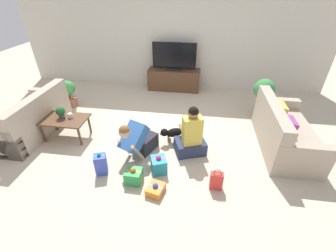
# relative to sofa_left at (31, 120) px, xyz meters

# --- Properties ---
(ground_plane) EXTENTS (16.00, 16.00, 0.00)m
(ground_plane) POSITION_rel_sofa_left_xyz_m (2.43, 0.25, -0.30)
(ground_plane) COLOR beige
(wall_back) EXTENTS (8.40, 0.06, 2.60)m
(wall_back) POSITION_rel_sofa_left_xyz_m (2.43, 2.88, 1.00)
(wall_back) COLOR beige
(wall_back) RESTS_ON ground_plane
(sofa_left) EXTENTS (0.83, 1.73, 0.85)m
(sofa_left) POSITION_rel_sofa_left_xyz_m (0.00, 0.00, 0.00)
(sofa_left) COLOR tan
(sofa_left) RESTS_ON ground_plane
(sofa_right) EXTENTS (0.83, 1.73, 0.85)m
(sofa_right) POSITION_rel_sofa_left_xyz_m (4.86, 0.25, 0.00)
(sofa_right) COLOR tan
(sofa_right) RESTS_ON ground_plane
(coffee_table) EXTENTS (0.86, 0.54, 0.42)m
(coffee_table) POSITION_rel_sofa_left_xyz_m (0.77, -0.05, 0.07)
(coffee_table) COLOR brown
(coffee_table) RESTS_ON ground_plane
(tv_console) EXTENTS (1.43, 0.44, 0.58)m
(tv_console) POSITION_rel_sofa_left_xyz_m (2.57, 2.59, -0.02)
(tv_console) COLOR brown
(tv_console) RESTS_ON ground_plane
(tv) EXTENTS (1.17, 0.20, 0.73)m
(tv) POSITION_rel_sofa_left_xyz_m (2.57, 2.59, 0.60)
(tv) COLOR black
(tv) RESTS_ON tv_console
(potted_plant_corner_left) EXTENTS (0.36, 0.36, 0.65)m
(potted_plant_corner_left) POSITION_rel_sofa_left_xyz_m (0.15, 1.22, 0.06)
(potted_plant_corner_left) COLOR #A36042
(potted_plant_corner_left) RESTS_ON ground_plane
(potted_plant_corner_right) EXTENTS (0.45, 0.45, 0.84)m
(potted_plant_corner_right) POSITION_rel_sofa_left_xyz_m (4.71, 1.46, 0.24)
(potted_plant_corner_right) COLOR #A36042
(potted_plant_corner_right) RESTS_ON ground_plane
(person_kneeling) EXTENTS (0.60, 0.83, 0.78)m
(person_kneeling) POSITION_rel_sofa_left_xyz_m (2.30, -0.40, 0.03)
(person_kneeling) COLOR #23232D
(person_kneeling) RESTS_ON ground_plane
(person_sitting) EXTENTS (0.62, 0.59, 0.95)m
(person_sitting) POSITION_rel_sofa_left_xyz_m (3.21, -0.19, 0.03)
(person_sitting) COLOR #283351
(person_sitting) RESTS_ON ground_plane
(dog) EXTENTS (0.49, 0.30, 0.32)m
(dog) POSITION_rel_sofa_left_xyz_m (2.83, 0.08, -0.10)
(dog) COLOR black
(dog) RESTS_ON ground_plane
(gift_box_a) EXTENTS (0.25, 0.24, 0.28)m
(gift_box_a) POSITION_rel_sofa_left_xyz_m (2.39, -1.03, -0.19)
(gift_box_a) COLOR #2D934C
(gift_box_a) RESTS_ON ground_plane
(gift_box_b) EXTENTS (0.23, 0.22, 0.41)m
(gift_box_b) POSITION_rel_sofa_left_xyz_m (1.82, -0.91, -0.13)
(gift_box_b) COLOR #3D51BC
(gift_box_b) RESTS_ON ground_plane
(gift_box_c) EXTENTS (0.31, 0.33, 0.32)m
(gift_box_c) POSITION_rel_sofa_left_xyz_m (2.73, -0.75, -0.17)
(gift_box_c) COLOR teal
(gift_box_c) RESTS_ON ground_plane
(gift_box_d) EXTENTS (0.28, 0.31, 0.18)m
(gift_box_d) POSITION_rel_sofa_left_xyz_m (2.76, -1.19, -0.24)
(gift_box_d) COLOR orange
(gift_box_d) RESTS_ON ground_plane
(gift_bag_a) EXTENTS (0.19, 0.13, 0.32)m
(gift_bag_a) POSITION_rel_sofa_left_xyz_m (3.63, -0.98, -0.15)
(gift_bag_a) COLOR red
(gift_bag_a) RESTS_ON ground_plane
(mug) EXTENTS (0.12, 0.08, 0.09)m
(mug) POSITION_rel_sofa_left_xyz_m (0.88, 0.01, 0.16)
(mug) COLOR silver
(mug) RESTS_ON coffee_table
(tabletop_plant) EXTENTS (0.17, 0.17, 0.22)m
(tabletop_plant) POSITION_rel_sofa_left_xyz_m (0.71, -0.01, 0.24)
(tabletop_plant) COLOR #4C4C51
(tabletop_plant) RESTS_ON coffee_table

